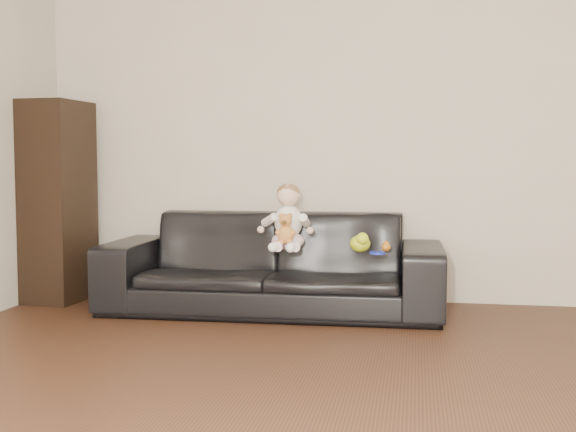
% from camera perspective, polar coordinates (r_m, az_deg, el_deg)
% --- Properties ---
extents(wall_back, '(5.00, 0.00, 5.00)m').
position_cam_1_polar(wall_back, '(5.24, 7.47, 7.50)').
color(wall_back, beige).
rests_on(wall_back, ground).
extents(sofa, '(2.26, 0.92, 0.66)m').
position_cam_1_polar(sofa, '(4.86, -1.22, -3.69)').
color(sofa, black).
rests_on(sofa, floor).
extents(cabinet, '(0.39, 0.52, 1.44)m').
position_cam_1_polar(cabinet, '(5.46, -17.70, 1.10)').
color(cabinet, black).
rests_on(cabinet, floor).
extents(shelf_item, '(0.20, 0.26, 0.28)m').
position_cam_1_polar(shelf_item, '(5.44, -17.59, 4.50)').
color(shelf_item, silver).
rests_on(shelf_item, cabinet).
extents(baby, '(0.33, 0.39, 0.43)m').
position_cam_1_polar(baby, '(4.69, -0.03, -0.38)').
color(baby, silver).
rests_on(baby, sofa).
extents(teddy_bear, '(0.14, 0.14, 0.20)m').
position_cam_1_polar(teddy_bear, '(4.56, -0.19, -1.04)').
color(teddy_bear, '#BD7936').
rests_on(teddy_bear, sofa).
extents(toy_green, '(0.14, 0.16, 0.11)m').
position_cam_1_polar(toy_green, '(4.60, 5.72, -2.18)').
color(toy_green, '#C3DA19').
rests_on(toy_green, sofa).
extents(toy_rattle, '(0.08, 0.08, 0.06)m').
position_cam_1_polar(toy_rattle, '(4.65, 7.75, -2.45)').
color(toy_rattle, '#C76917').
rests_on(toy_rattle, sofa).
extents(toy_blue_disc, '(0.12, 0.12, 0.01)m').
position_cam_1_polar(toy_blue_disc, '(4.53, 7.07, -2.91)').
color(toy_blue_disc, '#1A2DD5').
rests_on(toy_blue_disc, sofa).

